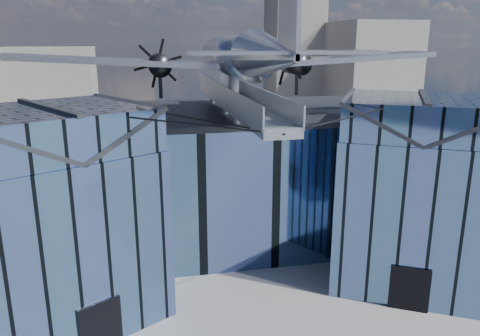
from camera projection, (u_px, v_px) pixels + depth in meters
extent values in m
plane|color=gray|center=(247.00, 286.00, 29.48)|extent=(120.00, 120.00, 0.00)
cube|color=#4D6E9E|center=(221.00, 175.00, 36.72)|extent=(28.00, 14.00, 9.50)
cube|color=#282B31|center=(221.00, 112.00, 35.42)|extent=(28.00, 14.00, 0.40)
cube|color=#4D6E9E|center=(61.00, 237.00, 25.17)|extent=(11.79, 11.43, 9.50)
cube|color=#4D6E9E|center=(50.00, 130.00, 23.63)|extent=(11.56, 11.20, 2.20)
cube|color=#282B31|center=(2.00, 136.00, 22.18)|extent=(7.98, 9.23, 2.40)
cube|color=#282B31|center=(92.00, 125.00, 25.09)|extent=(7.98, 9.23, 2.40)
cube|color=#282B31|center=(47.00, 107.00, 23.33)|extent=(4.30, 7.10, 0.18)
cube|color=black|center=(100.00, 326.00, 23.18)|extent=(2.03, 1.32, 2.60)
cube|color=black|center=(135.00, 217.00, 28.08)|extent=(0.34, 0.34, 9.50)
cube|color=#4D6E9E|center=(413.00, 209.00, 29.40)|extent=(11.79, 11.43, 9.50)
cube|color=#4D6E9E|center=(422.00, 116.00, 27.86)|extent=(11.56, 11.20, 2.20)
cube|color=#282B31|center=(383.00, 115.00, 28.53)|extent=(7.98, 9.23, 2.40)
cube|color=#282B31|center=(464.00, 118.00, 27.19)|extent=(7.98, 9.23, 2.40)
cube|color=#282B31|center=(424.00, 97.00, 27.56)|extent=(4.30, 7.10, 0.18)
cube|color=black|center=(409.00, 289.00, 26.59)|extent=(2.03, 1.32, 2.60)
cube|color=black|center=(340.00, 201.00, 30.74)|extent=(0.34, 0.34, 9.50)
cube|color=#949AA1|center=(235.00, 103.00, 29.86)|extent=(1.80, 21.00, 0.50)
cube|color=#949AA1|center=(221.00, 93.00, 29.51)|extent=(0.08, 21.00, 1.10)
cube|color=#949AA1|center=(249.00, 93.00, 29.87)|extent=(0.08, 21.00, 1.10)
cylinder|color=#949AA1|center=(213.00, 97.00, 39.00)|extent=(0.44, 0.44, 1.35)
cylinder|color=#949AA1|center=(225.00, 106.00, 33.34)|extent=(0.44, 0.44, 1.35)
cylinder|color=#949AA1|center=(237.00, 115.00, 29.57)|extent=(0.44, 0.44, 1.35)
cylinder|color=#949AA1|center=(234.00, 87.00, 30.08)|extent=(0.70, 0.70, 1.40)
cylinder|color=black|center=(156.00, 120.00, 21.65)|extent=(10.55, 6.08, 0.69)
cylinder|color=black|center=(365.00, 113.00, 23.76)|extent=(10.55, 6.08, 0.69)
cylinder|color=black|center=(192.00, 118.00, 27.51)|extent=(6.09, 17.04, 1.19)
cylinder|color=black|center=(289.00, 115.00, 28.72)|extent=(6.09, 17.04, 1.19)
cylinder|color=#AAAFB7|center=(233.00, 56.00, 29.57)|extent=(2.50, 11.00, 2.50)
sphere|color=#AAAFB7|center=(219.00, 54.00, 34.76)|extent=(2.50, 2.50, 2.50)
cube|color=black|center=(221.00, 45.00, 33.63)|extent=(1.60, 1.40, 0.50)
cone|color=#AAAFB7|center=(272.00, 56.00, 21.00)|extent=(2.50, 7.00, 2.50)
cube|color=#AAAFB7|center=(289.00, 16.00, 18.41)|extent=(0.18, 2.40, 3.40)
cube|color=#AAAFB7|center=(287.00, 52.00, 18.87)|extent=(8.00, 1.80, 0.14)
cube|color=#AAAFB7|center=(121.00, 62.00, 29.18)|extent=(14.00, 3.20, 1.08)
cylinder|color=black|center=(159.00, 65.00, 30.30)|extent=(1.44, 3.20, 1.44)
cone|color=black|center=(158.00, 63.00, 32.00)|extent=(0.70, 0.70, 0.70)
cube|color=black|center=(158.00, 63.00, 32.14)|extent=(1.05, 0.06, 3.33)
cube|color=black|center=(158.00, 63.00, 32.14)|extent=(2.53, 0.06, 2.53)
cube|color=black|center=(158.00, 63.00, 32.14)|extent=(3.33, 0.06, 1.05)
cylinder|color=black|center=(160.00, 85.00, 30.05)|extent=(0.24, 0.24, 1.75)
cube|color=#AAAFB7|center=(331.00, 60.00, 32.00)|extent=(14.00, 3.20, 1.08)
cylinder|color=black|center=(294.00, 63.00, 32.15)|extent=(1.44, 3.20, 1.44)
cone|color=black|center=(286.00, 62.00, 33.85)|extent=(0.70, 0.70, 0.70)
cube|color=black|center=(286.00, 62.00, 33.99)|extent=(1.05, 0.06, 3.33)
cube|color=black|center=(286.00, 62.00, 33.99)|extent=(2.53, 0.06, 2.53)
cube|color=black|center=(286.00, 62.00, 33.99)|extent=(3.33, 0.06, 1.05)
cylinder|color=black|center=(297.00, 82.00, 31.91)|extent=(0.24, 0.24, 1.75)
cube|color=gray|center=(368.00, 77.00, 78.84)|extent=(12.00, 14.00, 18.00)
cube|color=gray|center=(51.00, 92.00, 75.50)|extent=(14.00, 10.00, 14.00)
cube|color=gray|center=(294.00, 52.00, 85.21)|extent=(9.00, 9.00, 26.00)
cylinder|color=black|center=(471.00, 186.00, 45.13)|extent=(0.51, 0.51, 2.88)
sphere|color=#224518|center=(475.00, 160.00, 44.46)|extent=(4.85, 4.85, 3.76)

